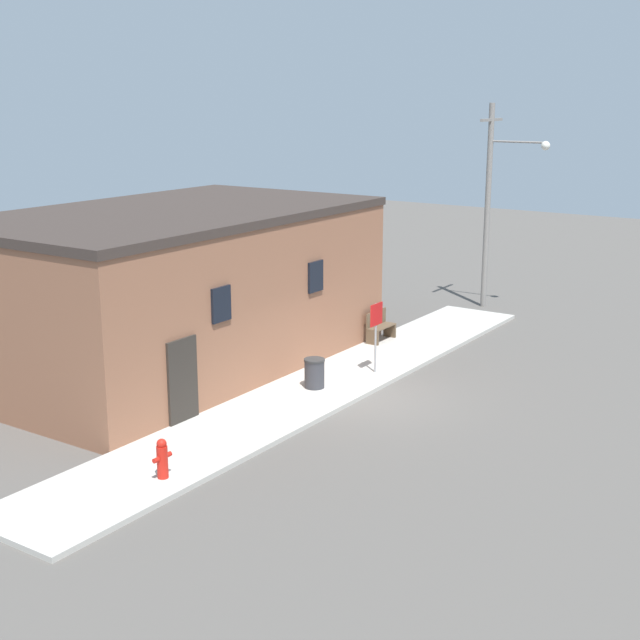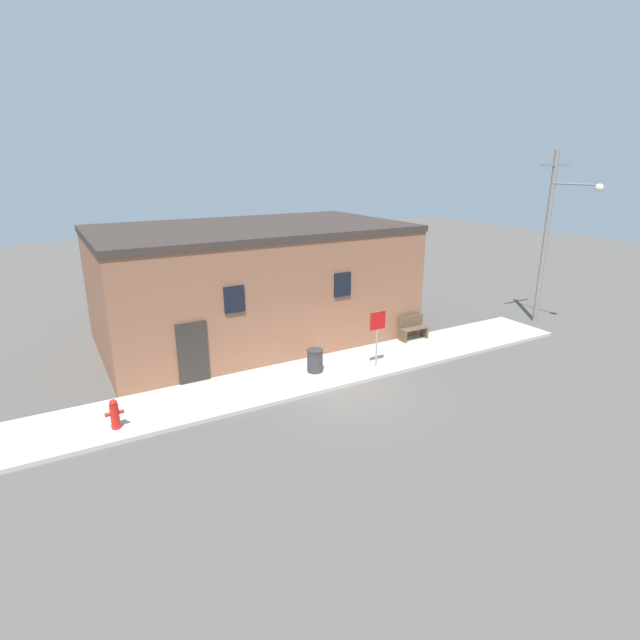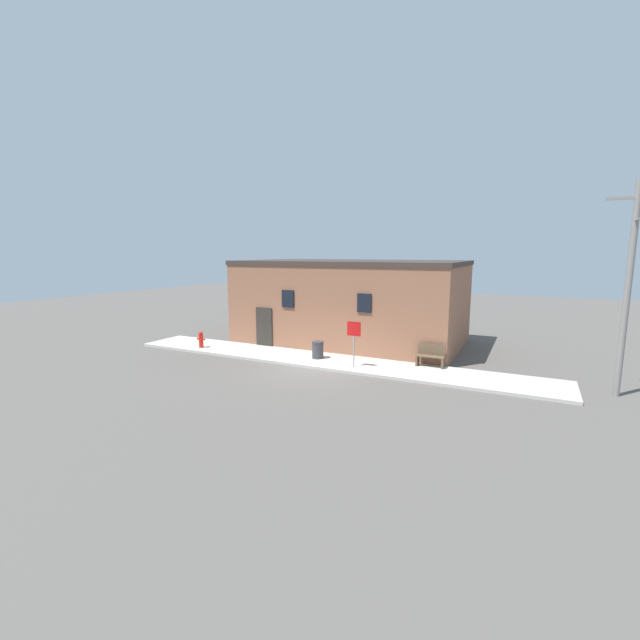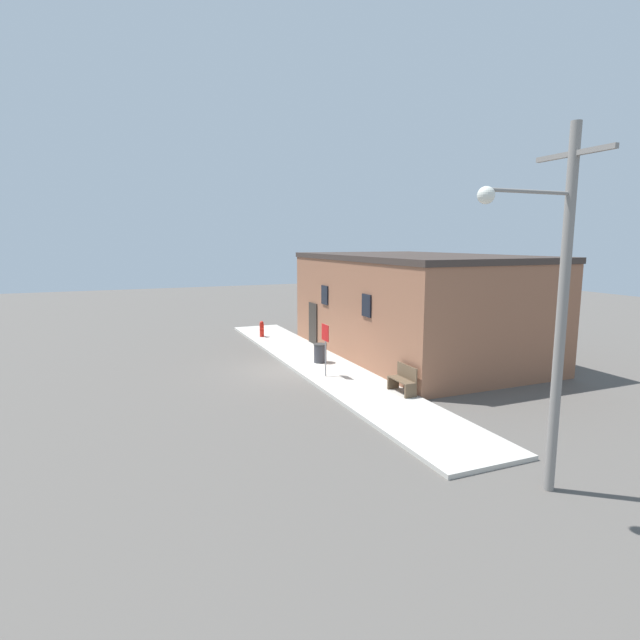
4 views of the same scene
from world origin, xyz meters
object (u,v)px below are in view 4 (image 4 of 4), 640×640
at_px(fire_hydrant, 262,329).
at_px(utility_pole, 556,297).
at_px(bench, 403,380).
at_px(stop_sign, 325,340).
at_px(trash_bin, 320,353).

distance_m(fire_hydrant, utility_pole, 18.93).
relative_size(bench, utility_pole, 0.16).
height_order(stop_sign, bench, stop_sign).
height_order(fire_hydrant, stop_sign, stop_sign).
relative_size(stop_sign, trash_bin, 2.50).
bearing_deg(utility_pole, bench, 173.23).
distance_m(stop_sign, utility_pole, 10.21).
height_order(bench, utility_pole, utility_pole).
bearing_deg(bench, utility_pole, -6.77).
bearing_deg(bench, trash_bin, -169.55).
bearing_deg(utility_pole, stop_sign, -175.29).
distance_m(fire_hydrant, bench, 11.86).
bearing_deg(fire_hydrant, bench, 7.94).
xyz_separation_m(stop_sign, utility_pole, (9.83, 0.81, 2.65)).
relative_size(bench, trash_bin, 1.48).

